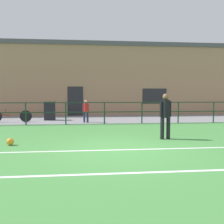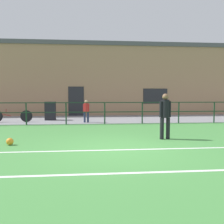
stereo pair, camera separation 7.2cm
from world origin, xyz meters
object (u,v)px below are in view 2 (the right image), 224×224
soccer_ball_match (10,142)px  bicycle_parked_1 (11,116)px  player_goalkeeper (165,113)px  spectator_child (86,110)px  trash_bin_0 (50,111)px

soccer_ball_match → bicycle_parked_1: 6.57m
player_goalkeeper → spectator_child: (-2.77, 5.25, -0.19)m
player_goalkeeper → bicycle_parked_1: bearing=-50.6°
soccer_ball_match → spectator_child: spectator_child is taller
spectator_child → trash_bin_0: (-2.15, 1.46, -0.15)m
trash_bin_0 → spectator_child: bearing=-34.3°
player_goalkeeper → bicycle_parked_1: 9.00m
soccer_ball_match → trash_bin_0: (0.17, 7.26, 0.46)m
player_goalkeeper → bicycle_parked_1: size_ratio=0.71×
player_goalkeeper → soccer_ball_match: bearing=-4.5°
trash_bin_0 → bicycle_parked_1: bearing=-154.3°
soccer_ball_match → trash_bin_0: 7.28m
player_goalkeeper → trash_bin_0: bearing=-64.5°
player_goalkeeper → trash_bin_0: player_goalkeeper is taller
bicycle_parked_1 → trash_bin_0: trash_bin_0 is taller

